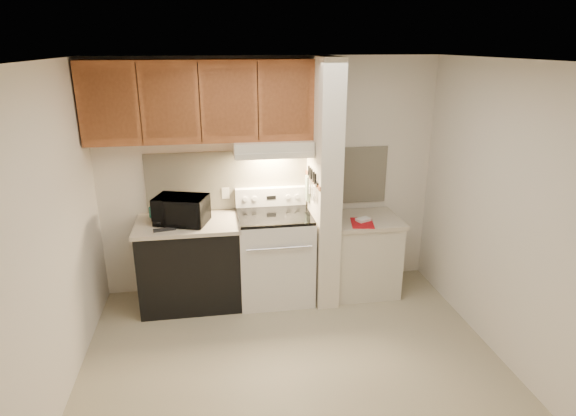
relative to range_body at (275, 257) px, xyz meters
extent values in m
plane|color=tan|center=(0.00, -1.16, -0.46)|extent=(3.60, 3.60, 0.00)
plane|color=white|center=(0.00, -1.16, 2.04)|extent=(3.60, 3.60, 0.00)
cube|color=silver|center=(0.00, 0.34, 0.79)|extent=(3.60, 2.50, 0.02)
cube|color=silver|center=(-1.80, -1.16, 0.79)|extent=(0.02, 3.00, 2.50)
cube|color=silver|center=(1.80, -1.16, 0.79)|extent=(0.02, 3.00, 2.50)
cube|color=beige|center=(0.00, 0.33, 0.78)|extent=(2.60, 0.02, 0.63)
cube|color=silver|center=(0.00, 0.00, 0.00)|extent=(0.76, 0.65, 0.92)
cube|color=black|center=(0.00, -0.32, 0.04)|extent=(0.50, 0.01, 0.30)
cylinder|color=silver|center=(0.00, -0.35, 0.26)|extent=(0.65, 0.02, 0.02)
cube|color=black|center=(0.00, 0.00, 0.48)|extent=(0.74, 0.64, 0.03)
cube|color=silver|center=(0.00, 0.28, 0.59)|extent=(0.76, 0.08, 0.20)
cube|color=black|center=(0.00, 0.24, 0.59)|extent=(0.10, 0.01, 0.04)
cylinder|color=silver|center=(-0.28, 0.24, 0.59)|extent=(0.05, 0.02, 0.05)
cylinder|color=silver|center=(-0.18, 0.24, 0.59)|extent=(0.05, 0.02, 0.05)
cylinder|color=silver|center=(0.18, 0.24, 0.59)|extent=(0.05, 0.02, 0.05)
cylinder|color=silver|center=(0.28, 0.24, 0.59)|extent=(0.05, 0.02, 0.05)
cube|color=black|center=(-0.88, 0.01, -0.03)|extent=(1.00, 0.63, 0.87)
cube|color=beige|center=(-0.88, 0.01, 0.43)|extent=(1.04, 0.67, 0.04)
cube|color=black|center=(-1.09, -0.18, 0.46)|extent=(0.22, 0.10, 0.01)
cylinder|color=#1B5E52|center=(-1.23, 0.23, 0.50)|extent=(0.12, 0.12, 0.10)
cube|color=beige|center=(-0.48, 0.32, 0.64)|extent=(0.08, 0.01, 0.12)
imported|color=black|center=(-0.93, -0.01, 0.59)|extent=(0.58, 0.48, 0.28)
cube|color=beige|center=(0.51, -0.01, 0.79)|extent=(0.22, 0.70, 2.50)
cube|color=#985129|center=(0.39, -0.01, 0.84)|extent=(0.01, 0.70, 0.04)
cube|color=black|center=(0.39, -0.06, 0.86)|extent=(0.02, 0.42, 0.04)
cube|color=silver|center=(0.38, -0.21, 0.76)|extent=(0.01, 0.03, 0.16)
cylinder|color=black|center=(0.38, -0.21, 0.91)|extent=(0.02, 0.02, 0.10)
cube|color=silver|center=(0.38, -0.15, 0.75)|extent=(0.01, 0.04, 0.18)
cylinder|color=black|center=(0.38, -0.15, 0.91)|extent=(0.02, 0.02, 0.10)
cube|color=silver|center=(0.38, -0.07, 0.74)|extent=(0.01, 0.04, 0.20)
cylinder|color=black|center=(0.38, -0.04, 0.91)|extent=(0.02, 0.02, 0.10)
cube|color=silver|center=(0.38, 0.03, 0.76)|extent=(0.01, 0.04, 0.16)
cylinder|color=black|center=(0.38, 0.02, 0.91)|extent=(0.02, 0.02, 0.10)
cube|color=silver|center=(0.38, 0.10, 0.75)|extent=(0.01, 0.04, 0.18)
cylinder|color=black|center=(0.38, 0.10, 0.91)|extent=(0.02, 0.02, 0.10)
cube|color=gray|center=(0.38, 0.17, 0.70)|extent=(0.03, 0.11, 0.26)
cube|color=beige|center=(0.97, -0.01, -0.06)|extent=(0.70, 0.60, 0.81)
cube|color=beige|center=(0.97, -0.01, 0.37)|extent=(0.74, 0.64, 0.04)
cube|color=#AD0F16|center=(0.89, -0.16, 0.40)|extent=(0.28, 0.34, 0.01)
cube|color=white|center=(0.92, -0.11, 0.41)|extent=(0.17, 0.14, 0.04)
cube|color=beige|center=(0.00, 0.12, 1.17)|extent=(0.78, 0.44, 0.15)
cube|color=beige|center=(0.00, -0.08, 1.12)|extent=(0.78, 0.04, 0.06)
cube|color=#985129|center=(-0.69, 0.17, 1.62)|extent=(2.18, 0.33, 0.77)
cube|color=#985129|center=(-1.51, 0.01, 1.62)|extent=(0.46, 0.01, 0.63)
cube|color=black|center=(-1.23, 0.01, 1.62)|extent=(0.01, 0.01, 0.73)
cube|color=#985129|center=(-0.96, 0.01, 1.62)|extent=(0.46, 0.01, 0.63)
cube|color=black|center=(-0.69, 0.01, 1.62)|extent=(0.01, 0.01, 0.73)
cube|color=#985129|center=(-0.42, 0.01, 1.62)|extent=(0.46, 0.01, 0.63)
cube|color=black|center=(-0.14, 0.01, 1.62)|extent=(0.01, 0.01, 0.73)
cube|color=#985129|center=(0.13, 0.01, 1.62)|extent=(0.46, 0.01, 0.63)
camera|label=1|loc=(-0.60, -4.61, 2.16)|focal=30.00mm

